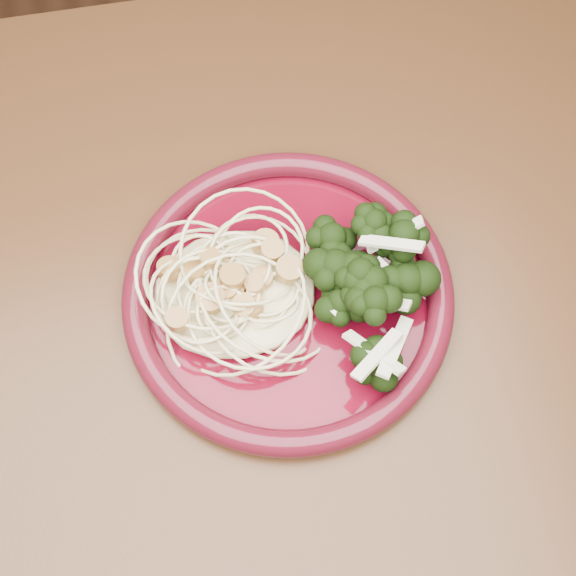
# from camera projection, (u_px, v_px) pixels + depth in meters

# --- Properties ---
(dining_table) EXTENTS (1.20, 0.80, 0.75)m
(dining_table) POSITION_uv_depth(u_px,v_px,m) (345.00, 412.00, 0.69)
(dining_table) COLOR #472814
(dining_table) RESTS_ON ground
(dinner_plate) EXTENTS (0.30, 0.30, 0.02)m
(dinner_plate) POSITION_uv_depth(u_px,v_px,m) (288.00, 294.00, 0.61)
(dinner_plate) COLOR #530614
(dinner_plate) RESTS_ON dining_table
(spaghetti_pile) EXTENTS (0.14, 0.13, 0.03)m
(spaghetti_pile) POSITION_uv_depth(u_px,v_px,m) (234.00, 288.00, 0.61)
(spaghetti_pile) COLOR beige
(spaghetti_pile) RESTS_ON dinner_plate
(scallop_cluster) EXTENTS (0.12, 0.12, 0.04)m
(scallop_cluster) POSITION_uv_depth(u_px,v_px,m) (231.00, 269.00, 0.58)
(scallop_cluster) COLOR #B58541
(scallop_cluster) RESTS_ON spaghetti_pile
(broccoli_pile) EXTENTS (0.11, 0.16, 0.05)m
(broccoli_pile) POSITION_uv_depth(u_px,v_px,m) (355.00, 283.00, 0.60)
(broccoli_pile) COLOR black
(broccoli_pile) RESTS_ON dinner_plate
(onion_garnish) EXTENTS (0.08, 0.10, 0.05)m
(onion_garnish) POSITION_uv_depth(u_px,v_px,m) (359.00, 264.00, 0.57)
(onion_garnish) COLOR beige
(onion_garnish) RESTS_ON broccoli_pile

